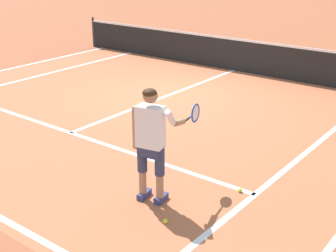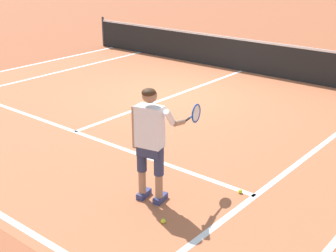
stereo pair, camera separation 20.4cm
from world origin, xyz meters
The scene contains 11 objects.
ground_plane centered at (0.00, 0.00, 0.00)m, with size 80.00×80.00×0.00m, color #9E5133.
court_inner_surface centered at (0.00, -1.38, 0.00)m, with size 10.98×9.52×0.00m, color #B2603D.
line_service centered at (0.00, -3.22, 0.00)m, with size 8.23×0.10×0.01m, color white.
line_centre_service centered at (0.00, -0.02, 0.00)m, with size 0.10×6.40×0.01m, color white.
line_singles_left centered at (-4.12, -1.38, 0.00)m, with size 0.10×9.12×0.01m, color white.
line_singles_right centered at (4.12, -1.38, 0.00)m, with size 0.10×9.12×0.01m, color white.
line_doubles_left centered at (-5.49, -1.38, 0.00)m, with size 0.10×9.12×0.01m, color white.
tennis_net centered at (0.00, 3.18, 0.50)m, with size 11.96×0.08×1.07m.
tennis_player centered at (2.99, -4.27, 0.99)m, with size 0.59×1.20×1.71m.
tennis_ball_near_feet centered at (3.90, -3.29, 0.03)m, with size 0.07×0.07×0.07m, color #CCE02D.
tennis_ball_by_baseline centered at (3.53, -4.66, 0.03)m, with size 0.07×0.07×0.07m, color #CCE02D.
Camera 2 is at (7.08, -8.87, 3.51)m, focal length 50.69 mm.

